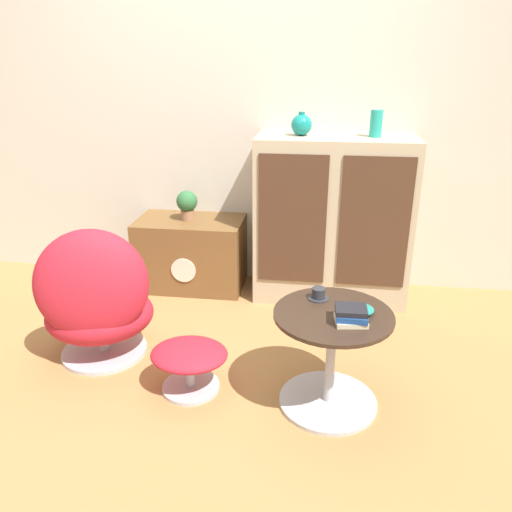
{
  "coord_description": "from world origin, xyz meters",
  "views": [
    {
      "loc": [
        0.56,
        -2.02,
        1.58
      ],
      "look_at": [
        0.21,
        0.5,
        0.55
      ],
      "focal_mm": 35.0,
      "sensor_mm": 36.0,
      "label": 1
    }
  ],
  "objects_px": {
    "coffee_table": "(331,356)",
    "vase_leftmost": "(301,125)",
    "sideboard": "(332,220)",
    "ottoman": "(189,359)",
    "vase_inner_left": "(376,123)",
    "potted_plant": "(187,203)",
    "book_stack": "(351,315)",
    "bowl": "(361,309)",
    "egg_chair": "(96,302)",
    "teacup": "(318,294)",
    "tv_console": "(191,253)"
  },
  "relations": [
    {
      "from": "coffee_table",
      "to": "vase_leftmost",
      "type": "relative_size",
      "value": 3.72
    },
    {
      "from": "sideboard",
      "to": "coffee_table",
      "type": "xyz_separation_m",
      "value": [
        0.0,
        -1.21,
        -0.28
      ]
    },
    {
      "from": "ottoman",
      "to": "vase_inner_left",
      "type": "distance_m",
      "value": 1.82
    },
    {
      "from": "potted_plant",
      "to": "book_stack",
      "type": "bearing_deg",
      "value": -50.33
    },
    {
      "from": "ottoman",
      "to": "coffee_table",
      "type": "height_order",
      "value": "coffee_table"
    },
    {
      "from": "sideboard",
      "to": "potted_plant",
      "type": "distance_m",
      "value": 1.0
    },
    {
      "from": "book_stack",
      "to": "bowl",
      "type": "bearing_deg",
      "value": 62.62
    },
    {
      "from": "coffee_table",
      "to": "vase_leftmost",
      "type": "distance_m",
      "value": 1.53
    },
    {
      "from": "ottoman",
      "to": "bowl",
      "type": "distance_m",
      "value": 0.88
    },
    {
      "from": "egg_chair",
      "to": "teacup",
      "type": "relative_size",
      "value": 7.64
    },
    {
      "from": "ottoman",
      "to": "bowl",
      "type": "xyz_separation_m",
      "value": [
        0.81,
        -0.0,
        0.34
      ]
    },
    {
      "from": "vase_leftmost",
      "to": "book_stack",
      "type": "height_order",
      "value": "vase_leftmost"
    },
    {
      "from": "vase_inner_left",
      "to": "coffee_table",
      "type": "bearing_deg",
      "value": -100.66
    },
    {
      "from": "egg_chair",
      "to": "potted_plant",
      "type": "xyz_separation_m",
      "value": [
        0.24,
        1.0,
        0.27
      ]
    },
    {
      "from": "sideboard",
      "to": "vase_inner_left",
      "type": "xyz_separation_m",
      "value": [
        0.23,
        0.0,
        0.63
      ]
    },
    {
      "from": "sideboard",
      "to": "vase_leftmost",
      "type": "relative_size",
      "value": 7.51
    },
    {
      "from": "tv_console",
      "to": "ottoman",
      "type": "xyz_separation_m",
      "value": [
        0.3,
        -1.21,
        -0.08
      ]
    },
    {
      "from": "sideboard",
      "to": "potted_plant",
      "type": "xyz_separation_m",
      "value": [
        -1.0,
        0.01,
        0.07
      ]
    },
    {
      "from": "tv_console",
      "to": "potted_plant",
      "type": "relative_size",
      "value": 3.59
    },
    {
      "from": "tv_console",
      "to": "vase_inner_left",
      "type": "relative_size",
      "value": 4.51
    },
    {
      "from": "vase_inner_left",
      "to": "teacup",
      "type": "xyz_separation_m",
      "value": [
        -0.3,
        -1.08,
        -0.67
      ]
    },
    {
      "from": "egg_chair",
      "to": "coffee_table",
      "type": "height_order",
      "value": "egg_chair"
    },
    {
      "from": "ottoman",
      "to": "sideboard",
      "type": "bearing_deg",
      "value": 60.16
    },
    {
      "from": "sideboard",
      "to": "bowl",
      "type": "relative_size",
      "value": 9.48
    },
    {
      "from": "ottoman",
      "to": "tv_console",
      "type": "bearing_deg",
      "value": 104.09
    },
    {
      "from": "egg_chair",
      "to": "coffee_table",
      "type": "relative_size",
      "value": 1.44
    },
    {
      "from": "egg_chair",
      "to": "potted_plant",
      "type": "distance_m",
      "value": 1.06
    },
    {
      "from": "vase_inner_left",
      "to": "potted_plant",
      "type": "height_order",
      "value": "vase_inner_left"
    },
    {
      "from": "vase_leftmost",
      "to": "teacup",
      "type": "relative_size",
      "value": 1.42
    },
    {
      "from": "tv_console",
      "to": "egg_chair",
      "type": "bearing_deg",
      "value": -104.33
    },
    {
      "from": "vase_inner_left",
      "to": "book_stack",
      "type": "distance_m",
      "value": 1.46
    },
    {
      "from": "potted_plant",
      "to": "tv_console",
      "type": "bearing_deg",
      "value": -1.78
    },
    {
      "from": "tv_console",
      "to": "teacup",
      "type": "bearing_deg",
      "value": -49.77
    },
    {
      "from": "sideboard",
      "to": "ottoman",
      "type": "height_order",
      "value": "sideboard"
    },
    {
      "from": "vase_inner_left",
      "to": "book_stack",
      "type": "xyz_separation_m",
      "value": [
        -0.16,
        -1.29,
        -0.65
      ]
    },
    {
      "from": "sideboard",
      "to": "egg_chair",
      "type": "bearing_deg",
      "value": -141.49
    },
    {
      "from": "tv_console",
      "to": "sideboard",
      "type": "bearing_deg",
      "value": -0.6
    },
    {
      "from": "tv_console",
      "to": "potted_plant",
      "type": "distance_m",
      "value": 0.37
    },
    {
      "from": "sideboard",
      "to": "book_stack",
      "type": "xyz_separation_m",
      "value": [
        0.08,
        -1.29,
        -0.02
      ]
    },
    {
      "from": "sideboard",
      "to": "vase_inner_left",
      "type": "bearing_deg",
      "value": 0.95
    },
    {
      "from": "bowl",
      "to": "sideboard",
      "type": "bearing_deg",
      "value": 96.01
    },
    {
      "from": "egg_chair",
      "to": "ottoman",
      "type": "height_order",
      "value": "egg_chair"
    },
    {
      "from": "ottoman",
      "to": "potted_plant",
      "type": "xyz_separation_m",
      "value": [
        -0.32,
        1.21,
        0.44
      ]
    },
    {
      "from": "egg_chair",
      "to": "vase_inner_left",
      "type": "height_order",
      "value": "vase_inner_left"
    },
    {
      "from": "egg_chair",
      "to": "teacup",
      "type": "distance_m",
      "value": 1.19
    },
    {
      "from": "coffee_table",
      "to": "book_stack",
      "type": "relative_size",
      "value": 3.66
    },
    {
      "from": "coffee_table",
      "to": "teacup",
      "type": "xyz_separation_m",
      "value": [
        -0.07,
        0.13,
        0.25
      ]
    },
    {
      "from": "coffee_table",
      "to": "potted_plant",
      "type": "height_order",
      "value": "potted_plant"
    },
    {
      "from": "vase_leftmost",
      "to": "bowl",
      "type": "bearing_deg",
      "value": -73.61
    },
    {
      "from": "teacup",
      "to": "bowl",
      "type": "height_order",
      "value": "teacup"
    }
  ]
}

